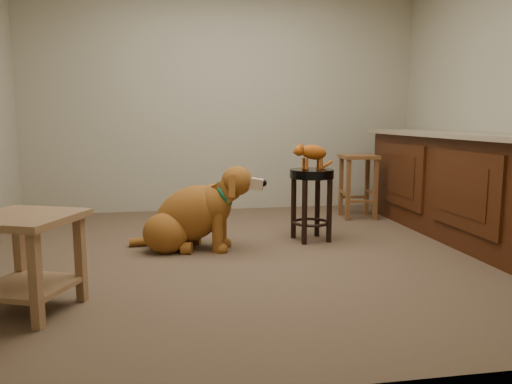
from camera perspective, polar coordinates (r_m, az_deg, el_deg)
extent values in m
cube|color=brown|center=(3.97, -0.26, -7.10)|extent=(4.50, 4.00, 0.01)
cube|color=#A8A287|center=(5.81, -3.63, 10.76)|extent=(4.50, 0.04, 2.60)
cube|color=#A8A287|center=(1.90, 10.26, 15.43)|extent=(4.50, 0.04, 2.60)
cube|color=#45200C|center=(4.86, 22.38, 0.56)|extent=(0.60, 2.50, 0.90)
cube|color=gray|center=(4.81, 22.39, 6.10)|extent=(0.70, 2.56, 0.04)
cube|color=black|center=(4.95, 22.51, -4.02)|extent=(0.52, 2.50, 0.10)
cube|color=#45200C|center=(4.23, 22.78, 0.12)|extent=(0.02, 0.90, 0.62)
cube|color=#45200C|center=(5.18, 16.25, 1.86)|extent=(0.02, 0.90, 0.62)
cube|color=#381909|center=(4.23, 22.65, 0.12)|extent=(0.02, 0.60, 0.40)
cube|color=#381909|center=(5.18, 16.13, 1.86)|extent=(0.02, 0.60, 0.40)
cylinder|color=black|center=(4.54, 7.02, -1.63)|extent=(0.05, 0.05, 0.55)
cylinder|color=black|center=(4.44, 4.32, -1.81)|extent=(0.05, 0.05, 0.55)
cylinder|color=black|center=(4.33, 8.38, -2.13)|extent=(0.05, 0.05, 0.55)
cylinder|color=black|center=(4.23, 5.56, -2.33)|extent=(0.05, 0.05, 0.55)
torus|color=black|center=(4.41, 6.30, -3.46)|extent=(0.37, 0.37, 0.03)
cylinder|color=black|center=(4.34, 6.39, 2.10)|extent=(0.38, 0.38, 0.07)
cube|color=brown|center=(5.63, 12.57, 0.65)|extent=(0.04, 0.04, 0.64)
cube|color=brown|center=(5.54, 9.68, 0.62)|extent=(0.04, 0.04, 0.64)
cube|color=brown|center=(5.35, 13.51, 0.22)|extent=(0.04, 0.04, 0.64)
cube|color=brown|center=(5.26, 10.49, 0.18)|extent=(0.04, 0.04, 0.64)
cube|color=brown|center=(5.41, 11.67, 3.97)|extent=(0.40, 0.40, 0.04)
cube|color=olive|center=(3.10, -19.41, -7.25)|extent=(0.07, 0.07, 0.51)
cube|color=olive|center=(3.32, -25.39, -6.52)|extent=(0.07, 0.07, 0.51)
cube|color=olive|center=(2.78, -23.87, -9.30)|extent=(0.07, 0.07, 0.51)
cube|color=olive|center=(2.99, -25.02, -2.74)|extent=(0.69, 0.69, 0.04)
cube|color=olive|center=(3.08, -24.57, -9.78)|extent=(0.58, 0.58, 0.03)
ellipsoid|color=brown|center=(4.30, -9.31, -3.87)|extent=(0.43, 0.39, 0.33)
ellipsoid|color=brown|center=(4.05, -10.32, -4.67)|extent=(0.43, 0.39, 0.33)
cylinder|color=brown|center=(4.30, -6.94, -5.37)|extent=(0.11, 0.12, 0.10)
cylinder|color=brown|center=(4.01, -7.93, -6.41)|extent=(0.11, 0.12, 0.10)
ellipsoid|color=brown|center=(4.10, -7.48, -2.52)|extent=(0.83, 0.58, 0.67)
ellipsoid|color=brown|center=(4.05, -4.80, -1.43)|extent=(0.35, 0.37, 0.34)
cylinder|color=brown|center=(4.16, -3.97, -3.61)|extent=(0.11, 0.11, 0.39)
cylinder|color=brown|center=(3.98, -4.43, -4.17)|extent=(0.11, 0.11, 0.39)
sphere|color=brown|center=(4.20, -3.52, -5.90)|extent=(0.10, 0.10, 0.10)
sphere|color=brown|center=(4.02, -3.97, -6.55)|extent=(0.10, 0.10, 0.10)
cylinder|color=brown|center=(4.01, -3.66, 0.00)|extent=(0.28, 0.24, 0.25)
ellipsoid|color=brown|center=(3.99, -2.21, 1.29)|extent=(0.30, 0.29, 0.24)
cube|color=tan|center=(3.97, -0.28, 0.97)|extent=(0.18, 0.13, 0.11)
sphere|color=black|center=(3.96, 0.83, 1.03)|extent=(0.06, 0.06, 0.06)
cube|color=brown|center=(4.10, -2.27, 1.06)|extent=(0.07, 0.07, 0.18)
cube|color=brown|center=(3.89, -2.73, 0.65)|extent=(0.07, 0.07, 0.18)
torus|color=#0B5B37|center=(4.02, -3.66, -0.15)|extent=(0.19, 0.25, 0.21)
cylinder|color=#D8BF4C|center=(4.02, -2.92, -1.18)|extent=(0.02, 0.05, 0.05)
cylinder|color=brown|center=(4.31, -12.23, -5.55)|extent=(0.31, 0.09, 0.07)
ellipsoid|color=#A04710|center=(4.33, 6.59, 4.54)|extent=(0.27, 0.16, 0.16)
cylinder|color=#A04710|center=(4.33, 5.47, 3.25)|extent=(0.02, 0.02, 0.10)
sphere|color=#A04710|center=(4.34, 5.46, 2.75)|extent=(0.03, 0.03, 0.03)
cylinder|color=#A04710|center=(4.27, 5.84, 3.17)|extent=(0.02, 0.02, 0.10)
sphere|color=#A04710|center=(4.28, 5.84, 2.66)|extent=(0.03, 0.03, 0.03)
cylinder|color=#A04710|center=(4.39, 7.11, 3.29)|extent=(0.02, 0.02, 0.10)
sphere|color=#A04710|center=(4.40, 7.10, 2.80)|extent=(0.03, 0.03, 0.03)
cylinder|color=#A04710|center=(4.33, 7.50, 3.22)|extent=(0.02, 0.02, 0.10)
sphere|color=#A04710|center=(4.34, 7.49, 2.71)|extent=(0.03, 0.03, 0.03)
sphere|color=#A04710|center=(4.27, 4.97, 4.73)|extent=(0.09, 0.09, 0.09)
sphere|color=#A04710|center=(4.25, 4.48, 4.60)|extent=(0.04, 0.04, 0.04)
sphere|color=brown|center=(4.25, 4.31, 4.60)|extent=(0.01, 0.01, 0.01)
cone|color=#A04710|center=(4.30, 4.93, 5.42)|extent=(0.04, 0.04, 0.04)
cone|color=#C66B60|center=(4.30, 4.91, 5.38)|extent=(0.02, 0.02, 0.03)
cone|color=#A04710|center=(4.24, 5.24, 5.38)|extent=(0.04, 0.04, 0.04)
cone|color=#C66B60|center=(4.24, 5.22, 5.34)|extent=(0.02, 0.02, 0.03)
cylinder|color=#A04710|center=(4.43, 7.87, 2.97)|extent=(0.17, 0.13, 0.09)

